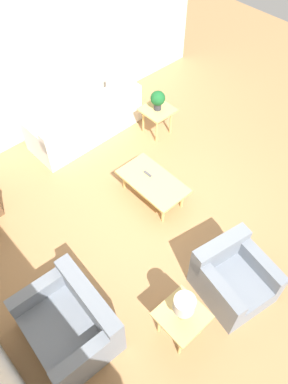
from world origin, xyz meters
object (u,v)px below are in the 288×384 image
(sofa, at_px, (86,123))
(armchair, at_px, (232,277))
(loveseat, at_px, (71,323))
(coffee_table, at_px, (153,182))
(side_table_lamp, at_px, (182,318))
(potted_plant, at_px, (158,99))
(side_table_plant, at_px, (157,113))
(table_lamp, at_px, (184,306))

(sofa, height_order, armchair, sofa)
(armchair, xyz_separation_m, loveseat, (0.95, 1.96, -0.01))
(sofa, distance_m, coffee_table, 1.97)
(side_table_lamp, bearing_deg, armchair, -92.31)
(sofa, xyz_separation_m, potted_plant, (-0.84, -1.04, 0.47))
(side_table_plant, xyz_separation_m, side_table_lamp, (-3.00, 2.47, 0.00))
(armchair, relative_size, side_table_plant, 1.91)
(armchair, bearing_deg, loveseat, 164.28)
(sofa, height_order, side_table_lamp, sofa)
(armchair, height_order, table_lamp, table_lamp)
(table_lamp, bearing_deg, loveseat, 47.91)
(coffee_table, bearing_deg, loveseat, 112.79)
(sofa, relative_size, side_table_lamp, 3.93)
(loveseat, relative_size, potted_plant, 3.25)
(loveseat, xyz_separation_m, potted_plant, (2.09, -3.47, 0.48))
(sofa, relative_size, loveseat, 1.76)
(loveseat, distance_m, table_lamp, 1.46)
(coffee_table, bearing_deg, armchair, 170.00)
(sofa, distance_m, side_table_plant, 1.35)
(sofa, xyz_separation_m, loveseat, (-2.93, 2.43, -0.00))
(side_table_lamp, relative_size, potted_plant, 1.45)
(armchair, xyz_separation_m, side_table_plant, (3.04, -1.52, 0.16))
(loveseat, xyz_separation_m, coffee_table, (0.97, -2.30, 0.06))
(loveseat, xyz_separation_m, side_table_plant, (2.09, -3.47, 0.17))
(side_table_lamp, height_order, potted_plant, potted_plant)
(table_lamp, bearing_deg, sofa, -20.34)
(armchair, distance_m, coffee_table, 1.94)
(sofa, bearing_deg, coffee_table, 85.21)
(side_table_plant, bearing_deg, loveseat, 121.07)
(potted_plant, bearing_deg, coffee_table, 133.77)
(loveseat, relative_size, table_lamp, 2.97)
(armchair, distance_m, side_table_lamp, 0.97)
(loveseat, height_order, potted_plant, potted_plant)
(armchair, xyz_separation_m, table_lamp, (0.04, 0.95, 0.52))
(sofa, height_order, potted_plant, potted_plant)
(sofa, bearing_deg, potted_plant, 140.31)
(potted_plant, distance_m, table_lamp, 3.89)
(side_table_plant, bearing_deg, side_table_lamp, 140.61)
(armchair, relative_size, potted_plant, 2.77)
(side_table_lamp, relative_size, table_lamp, 1.33)
(armchair, bearing_deg, sofa, 93.16)
(table_lamp, bearing_deg, side_table_plant, -39.39)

